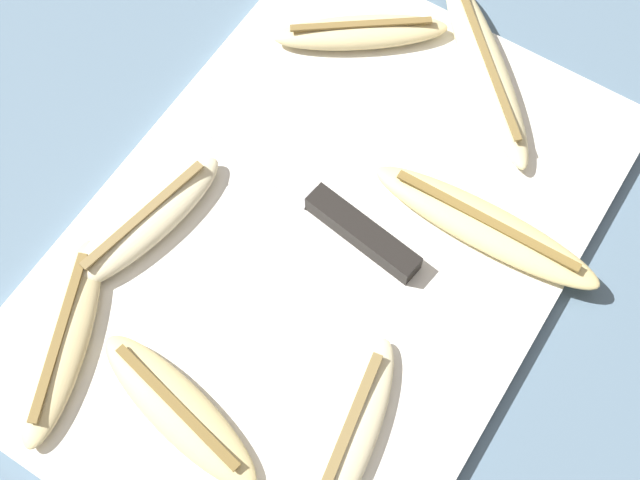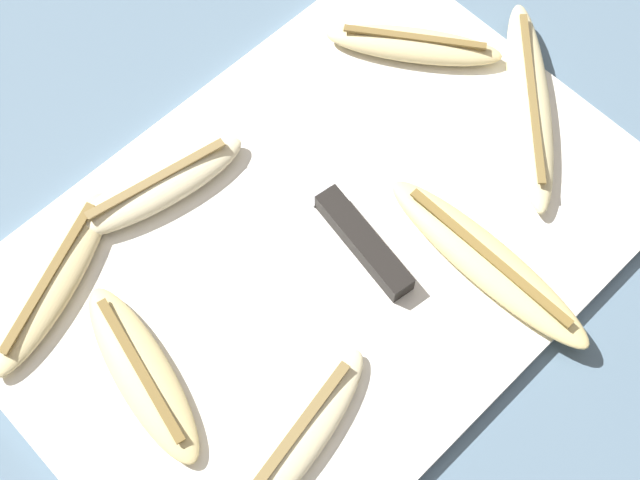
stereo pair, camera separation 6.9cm
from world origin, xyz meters
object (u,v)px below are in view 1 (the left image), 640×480
at_px(banana_golden_short, 485,226).
at_px(banana_mellow_near, 62,339).
at_px(banana_spotted_left, 178,409).
at_px(banana_bright_far, 146,221).
at_px(knife, 340,217).
at_px(banana_pale_long, 344,442).
at_px(banana_ripe_center, 361,32).
at_px(banana_soft_right, 485,66).

bearing_deg(banana_golden_short, banana_mellow_near, 138.70).
distance_m(banana_spotted_left, banana_mellow_near, 0.10).
bearing_deg(banana_golden_short, banana_bright_far, 121.58).
xyz_separation_m(knife, banana_pale_long, (-0.15, -0.10, 0.00)).
relative_size(banana_golden_short, banana_pale_long, 1.15).
bearing_deg(banana_bright_far, banana_pale_long, -105.83).
relative_size(banana_golden_short, banana_spotted_left, 1.23).
bearing_deg(banana_ripe_center, banana_bright_far, 169.44).
bearing_deg(banana_mellow_near, banana_bright_far, 3.47).
bearing_deg(banana_spotted_left, banana_bright_far, 45.80).
relative_size(banana_spotted_left, banana_pale_long, 0.94).
distance_m(knife, banana_ripe_center, 0.18).
xyz_separation_m(banana_ripe_center, banana_spotted_left, (-0.36, -0.06, -0.00)).
distance_m(banana_ripe_center, banana_soft_right, 0.11).
bearing_deg(knife, banana_ripe_center, 34.31).
bearing_deg(banana_pale_long, banana_spotted_left, 111.51).
distance_m(banana_golden_short, banana_bright_far, 0.27).
bearing_deg(banana_spotted_left, banana_golden_short, -25.27).
distance_m(knife, banana_soft_right, 0.19).
height_order(banana_golden_short, banana_bright_far, banana_bright_far).
xyz_separation_m(knife, banana_bright_far, (-0.09, 0.13, 0.00)).
distance_m(banana_spotted_left, banana_pale_long, 0.12).
distance_m(banana_soft_right, banana_pale_long, 0.34).
height_order(banana_ripe_center, banana_bright_far, banana_bright_far).
distance_m(banana_golden_short, banana_soft_right, 0.15).
bearing_deg(banana_mellow_near, knife, -31.21).
bearing_deg(banana_bright_far, banana_soft_right, -29.55).
relative_size(banana_ripe_center, banana_golden_short, 0.73).
distance_m(banana_pale_long, banana_bright_far, 0.23).
distance_m(banana_soft_right, banana_bright_far, 0.32).
height_order(banana_golden_short, banana_spotted_left, banana_golden_short).
distance_m(banana_golden_short, banana_spotted_left, 0.27).
height_order(banana_golden_short, banana_mellow_near, banana_golden_short).
bearing_deg(banana_ripe_center, knife, -153.70).
relative_size(banana_pale_long, banana_mellow_near, 1.02).
bearing_deg(banana_soft_right, banana_bright_far, 150.45).
height_order(banana_soft_right, banana_spotted_left, banana_soft_right).
height_order(knife, banana_spotted_left, same).
bearing_deg(banana_golden_short, banana_pale_long, 178.78).
relative_size(banana_ripe_center, banana_mellow_near, 0.86).
xyz_separation_m(knife, banana_ripe_center, (0.16, 0.08, 0.00)).
height_order(banana_soft_right, banana_pale_long, banana_soft_right).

